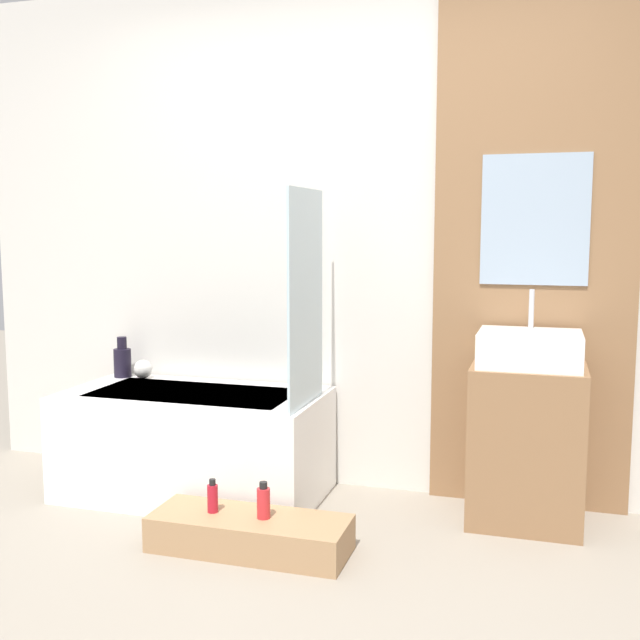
# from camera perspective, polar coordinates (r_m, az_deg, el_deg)

# --- Properties ---
(ground_plane) EXTENTS (12.00, 12.00, 0.00)m
(ground_plane) POSITION_cam_1_polar(r_m,az_deg,el_deg) (2.71, -7.36, -22.80)
(ground_plane) COLOR gray
(wall_tiled_back) EXTENTS (4.20, 0.06, 2.60)m
(wall_tiled_back) POSITION_cam_1_polar(r_m,az_deg,el_deg) (3.85, 2.03, 6.36)
(wall_tiled_back) COLOR silver
(wall_tiled_back) RESTS_ON ground_plane
(wall_wood_accent) EXTENTS (0.94, 0.04, 2.60)m
(wall_wood_accent) POSITION_cam_1_polar(r_m,az_deg,el_deg) (3.67, 16.02, 6.12)
(wall_wood_accent) COLOR #8E6642
(wall_wood_accent) RESTS_ON ground_plane
(bathtub) EXTENTS (1.29, 0.68, 0.53)m
(bathtub) POSITION_cam_1_polar(r_m,az_deg,el_deg) (3.87, -9.54, -9.24)
(bathtub) COLOR white
(bathtub) RESTS_ON ground_plane
(glass_shower_screen) EXTENTS (0.01, 0.49, 1.00)m
(glass_shower_screen) POSITION_cam_1_polar(r_m,az_deg,el_deg) (3.43, -1.09, 1.69)
(glass_shower_screen) COLOR silver
(glass_shower_screen) RESTS_ON bathtub
(wooden_step_bench) EXTENTS (0.84, 0.31, 0.15)m
(wooden_step_bench) POSITION_cam_1_polar(r_m,az_deg,el_deg) (3.27, -5.37, -15.87)
(wooden_step_bench) COLOR #A87F56
(wooden_step_bench) RESTS_ON ground_plane
(vanity_cabinet) EXTENTS (0.50, 0.42, 0.73)m
(vanity_cabinet) POSITION_cam_1_polar(r_m,az_deg,el_deg) (3.58, 15.44, -9.14)
(vanity_cabinet) COLOR #8E6642
(vanity_cabinet) RESTS_ON ground_plane
(sink) EXTENTS (0.45, 0.37, 0.34)m
(sink) POSITION_cam_1_polar(r_m,az_deg,el_deg) (3.48, 15.68, -2.12)
(sink) COLOR white
(sink) RESTS_ON vanity_cabinet
(vase_tall_dark) EXTENTS (0.09, 0.09, 0.22)m
(vase_tall_dark) POSITION_cam_1_polar(r_m,az_deg,el_deg) (4.26, -14.82, -3.01)
(vase_tall_dark) COLOR black
(vase_tall_dark) RESTS_ON bathtub
(vase_round_light) EXTENTS (0.10, 0.10, 0.10)m
(vase_round_light) POSITION_cam_1_polar(r_m,az_deg,el_deg) (4.20, -13.34, -3.66)
(vase_round_light) COLOR silver
(vase_round_light) RESTS_ON bathtub
(bottle_soap_primary) EXTENTS (0.05, 0.05, 0.14)m
(bottle_soap_primary) POSITION_cam_1_polar(r_m,az_deg,el_deg) (3.28, -8.18, -13.23)
(bottle_soap_primary) COLOR #B21928
(bottle_soap_primary) RESTS_ON wooden_step_bench
(bottle_soap_secondary) EXTENTS (0.06, 0.06, 0.15)m
(bottle_soap_secondary) POSITION_cam_1_polar(r_m,az_deg,el_deg) (3.20, -4.33, -13.66)
(bottle_soap_secondary) COLOR red
(bottle_soap_secondary) RESTS_ON wooden_step_bench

